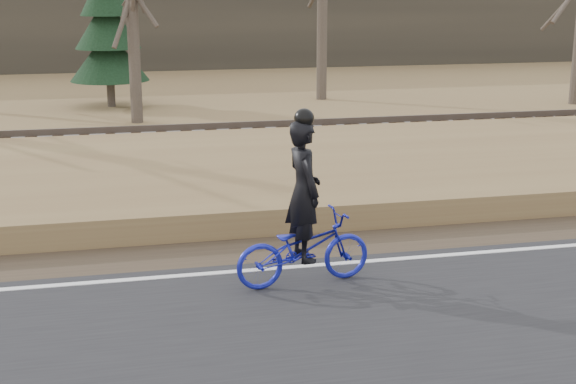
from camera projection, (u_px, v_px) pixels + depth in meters
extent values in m
plane|color=olive|center=(374.00, 270.00, 11.54)|extent=(120.00, 120.00, 0.00)
cube|color=black|center=(444.00, 341.00, 9.18)|extent=(120.00, 6.00, 0.06)
cube|color=silver|center=(370.00, 261.00, 11.72)|extent=(120.00, 0.12, 0.01)
cube|color=#473A2B|center=(350.00, 243.00, 12.67)|extent=(120.00, 1.60, 0.04)
cube|color=olive|center=(304.00, 186.00, 15.45)|extent=(120.00, 5.00, 0.44)
cube|color=slate|center=(266.00, 147.00, 19.04)|extent=(120.00, 3.00, 0.45)
cube|color=black|center=(266.00, 135.00, 18.96)|extent=(120.00, 2.40, 0.14)
cube|color=brown|center=(272.00, 135.00, 18.25)|extent=(120.00, 0.07, 0.15)
cube|color=brown|center=(260.00, 124.00, 19.61)|extent=(120.00, 0.07, 0.15)
cube|color=#383328|center=(178.00, 5.00, 39.11)|extent=(120.00, 4.00, 6.00)
imported|color=#171C9E|center=(303.00, 249.00, 10.74)|extent=(1.95, 0.89, 0.99)
imported|color=black|center=(304.00, 191.00, 10.54)|extent=(0.54, 0.74, 1.89)
sphere|color=black|center=(304.00, 118.00, 10.30)|extent=(0.26, 0.26, 0.26)
cylinder|color=brown|center=(132.00, 11.00, 22.98)|extent=(0.36, 0.36, 6.49)
cylinder|color=brown|center=(111.00, 89.00, 26.76)|extent=(0.28, 0.28, 1.15)
cone|color=black|center=(109.00, 55.00, 26.47)|extent=(2.60, 2.60, 1.68)
cone|color=black|center=(107.00, 22.00, 26.21)|extent=(2.15, 2.15, 1.68)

